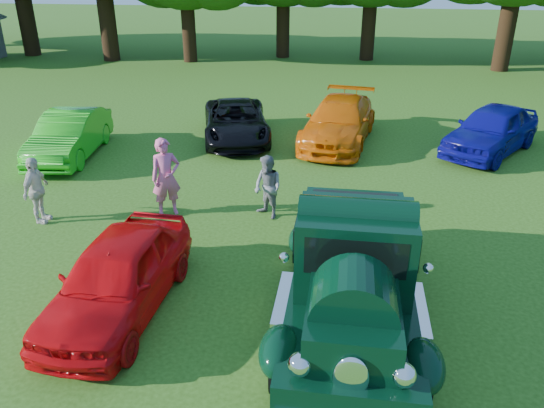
# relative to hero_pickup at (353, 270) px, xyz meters

# --- Properties ---
(ground) EXTENTS (120.00, 120.00, 0.00)m
(ground) POSITION_rel_hero_pickup_xyz_m (-0.89, -0.22, -0.90)
(ground) COLOR #294E12
(ground) RESTS_ON ground
(hero_pickup) EXTENTS (2.47, 5.32, 2.08)m
(hero_pickup) POSITION_rel_hero_pickup_xyz_m (0.00, 0.00, 0.00)
(hero_pickup) COLOR black
(hero_pickup) RESTS_ON ground
(red_convertible) EXTENTS (1.68, 3.90, 1.31)m
(red_convertible) POSITION_rel_hero_pickup_xyz_m (-3.87, -0.37, -0.24)
(red_convertible) COLOR red
(red_convertible) RESTS_ON ground
(back_car_lime) EXTENTS (1.93, 4.20, 1.33)m
(back_car_lime) POSITION_rel_hero_pickup_xyz_m (-8.42, 6.71, -0.23)
(back_car_lime) COLOR #1DA516
(back_car_lime) RESTS_ON ground
(back_car_black) EXTENTS (3.05, 4.74, 1.22)m
(back_car_black) POSITION_rel_hero_pickup_xyz_m (-3.85, 9.08, -0.29)
(back_car_black) COLOR black
(back_car_black) RESTS_ON ground
(back_car_orange) EXTENTS (2.62, 5.01, 1.39)m
(back_car_orange) POSITION_rel_hero_pickup_xyz_m (-0.50, 9.25, -0.21)
(back_car_orange) COLOR #DA5F07
(back_car_orange) RESTS_ON ground
(back_car_blue) EXTENTS (3.79, 4.46, 1.44)m
(back_car_blue) POSITION_rel_hero_pickup_xyz_m (4.12, 8.94, -0.18)
(back_car_blue) COLOR #0C0B7B
(back_car_blue) RESTS_ON ground
(spectator_pink) EXTENTS (0.80, 0.72, 1.84)m
(spectator_pink) POSITION_rel_hero_pickup_xyz_m (-4.26, 3.34, 0.02)
(spectator_pink) COLOR #D2568B
(spectator_pink) RESTS_ON ground
(spectator_grey) EXTENTS (0.91, 0.89, 1.48)m
(spectator_grey) POSITION_rel_hero_pickup_xyz_m (-1.93, 3.52, -0.16)
(spectator_grey) COLOR slate
(spectator_grey) RESTS_ON ground
(spectator_white) EXTENTS (0.38, 0.91, 1.54)m
(spectator_white) POSITION_rel_hero_pickup_xyz_m (-7.00, 2.51, -0.13)
(spectator_white) COLOR beige
(spectator_white) RESTS_ON ground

